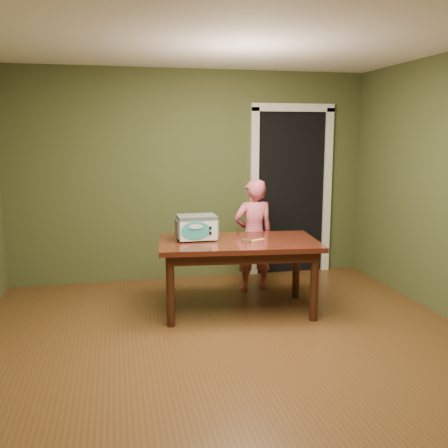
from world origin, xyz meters
TOP-DOWN VIEW (x-y plane):
  - floor at (0.00, 0.00)m, footprint 5.00×5.00m
  - room_shell at (0.00, 0.00)m, footprint 4.52×5.02m
  - doorway at (1.30, 2.78)m, footprint 1.10×0.66m
  - dining_table at (0.26, 1.14)m, footprint 1.68×1.06m
  - toy_oven at (-0.15, 1.25)m, footprint 0.42×0.29m
  - baking_pan at (0.33, 1.06)m, footprint 0.10×0.10m
  - spatula at (0.45, 1.10)m, footprint 0.17×0.11m
  - child at (0.61, 1.81)m, footprint 0.50×0.34m

SIDE VIEW (x-z plane):
  - floor at x=0.00m, z-range 0.00..0.00m
  - dining_table at x=0.26m, z-range 0.28..1.03m
  - child at x=0.61m, z-range 0.00..1.31m
  - spatula at x=0.45m, z-range 0.75..0.76m
  - baking_pan at x=0.33m, z-range 0.75..0.77m
  - toy_oven at x=-0.15m, z-range 0.76..1.02m
  - doorway at x=1.30m, z-range -0.07..2.18m
  - room_shell at x=0.00m, z-range 0.40..3.01m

